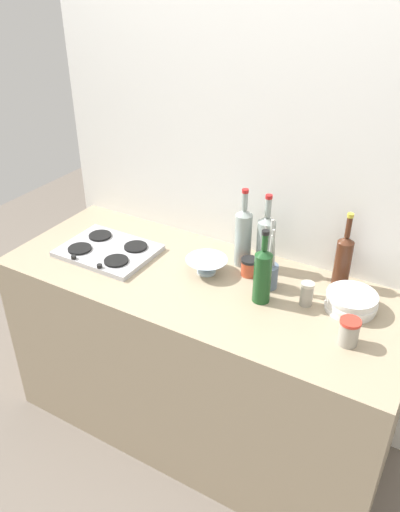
{
  "coord_description": "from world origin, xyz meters",
  "views": [
    {
      "loc": [
        0.93,
        -1.6,
        2.13
      ],
      "look_at": [
        0.0,
        0.0,
        1.02
      ],
      "focal_mm": 35.97,
      "sensor_mm": 36.0,
      "label": 1
    }
  ],
  "objects_px": {
    "plate_stack": "(351,302)",
    "wine_bottle_mid_left": "(243,236)",
    "wine_bottle_rightmost": "(266,241)",
    "condiment_jar_spare": "(307,294)",
    "stovetop_hob": "(108,250)",
    "mixing_bowl": "(207,265)",
    "utensil_crock": "(268,273)",
    "wine_bottle_leftmost": "(263,274)",
    "wine_bottle_mid_right": "(343,259)",
    "condiment_jar_front": "(349,332)",
    "condiment_jar_rear": "(249,267)"
  },
  "relations": [
    {
      "from": "wine_bottle_mid_right",
      "to": "condiment_jar_spare",
      "type": "relative_size",
      "value": 3.29
    },
    {
      "from": "wine_bottle_mid_right",
      "to": "condiment_jar_front",
      "type": "distance_m",
      "value": 0.39
    },
    {
      "from": "wine_bottle_leftmost",
      "to": "mixing_bowl",
      "type": "relative_size",
      "value": 1.74
    },
    {
      "from": "plate_stack",
      "to": "wine_bottle_mid_right",
      "type": "bearing_deg",
      "value": 120.88
    },
    {
      "from": "wine_bottle_leftmost",
      "to": "stovetop_hob",
      "type": "bearing_deg",
      "value": -178.84
    },
    {
      "from": "utensil_crock",
      "to": "condiment_jar_spare",
      "type": "relative_size",
      "value": 3.06
    },
    {
      "from": "wine_bottle_leftmost",
      "to": "wine_bottle_rightmost",
      "type": "relative_size",
      "value": 0.9
    },
    {
      "from": "utensil_crock",
      "to": "wine_bottle_rightmost",
      "type": "bearing_deg",
      "value": 119.14
    },
    {
      "from": "plate_stack",
      "to": "wine_bottle_mid_left",
      "type": "distance_m",
      "value": 0.54
    },
    {
      "from": "stovetop_hob",
      "to": "wine_bottle_leftmost",
      "type": "xyz_separation_m",
      "value": [
        0.78,
        0.02,
        0.11
      ]
    },
    {
      "from": "mixing_bowl",
      "to": "condiment_jar_front",
      "type": "relative_size",
      "value": 1.79
    },
    {
      "from": "stovetop_hob",
      "to": "plate_stack",
      "type": "height_order",
      "value": "plate_stack"
    },
    {
      "from": "plate_stack",
      "to": "condiment_jar_rear",
      "type": "height_order",
      "value": "condiment_jar_rear"
    },
    {
      "from": "wine_bottle_leftmost",
      "to": "condiment_jar_rear",
      "type": "bearing_deg",
      "value": 130.02
    },
    {
      "from": "wine_bottle_mid_right",
      "to": "condiment_jar_rear",
      "type": "distance_m",
      "value": 0.4
    },
    {
      "from": "wine_bottle_leftmost",
      "to": "wine_bottle_mid_right",
      "type": "distance_m",
      "value": 0.37
    },
    {
      "from": "condiment_jar_front",
      "to": "condiment_jar_rear",
      "type": "bearing_deg",
      "value": 155.22
    },
    {
      "from": "wine_bottle_mid_right",
      "to": "mixing_bowl",
      "type": "xyz_separation_m",
      "value": [
        -0.54,
        -0.2,
        -0.09
      ]
    },
    {
      "from": "stovetop_hob",
      "to": "wine_bottle_rightmost",
      "type": "distance_m",
      "value": 0.74
    },
    {
      "from": "wine_bottle_leftmost",
      "to": "mixing_bowl",
      "type": "xyz_separation_m",
      "value": [
        -0.29,
        0.07,
        -0.09
      ]
    },
    {
      "from": "plate_stack",
      "to": "utensil_crock",
      "type": "relative_size",
      "value": 0.66
    },
    {
      "from": "stovetop_hob",
      "to": "condiment_jar_spare",
      "type": "xyz_separation_m",
      "value": [
        0.95,
        0.08,
        0.04
      ]
    },
    {
      "from": "wine_bottle_leftmost",
      "to": "mixing_bowl",
      "type": "bearing_deg",
      "value": 166.42
    },
    {
      "from": "condiment_jar_rear",
      "to": "wine_bottle_leftmost",
      "type": "bearing_deg",
      "value": -49.98
    },
    {
      "from": "wine_bottle_mid_left",
      "to": "mixing_bowl",
      "type": "xyz_separation_m",
      "value": [
        -0.1,
        -0.15,
        -0.11
      ]
    },
    {
      "from": "utensil_crock",
      "to": "condiment_jar_rear",
      "type": "relative_size",
      "value": 3.88
    },
    {
      "from": "stovetop_hob",
      "to": "plate_stack",
      "type": "distance_m",
      "value": 1.12
    },
    {
      "from": "condiment_jar_front",
      "to": "condiment_jar_spare",
      "type": "bearing_deg",
      "value": 144.81
    },
    {
      "from": "stovetop_hob",
      "to": "condiment_jar_spare",
      "type": "distance_m",
      "value": 0.95
    },
    {
      "from": "wine_bottle_leftmost",
      "to": "condiment_jar_spare",
      "type": "xyz_separation_m",
      "value": [
        0.17,
        0.07,
        -0.08
      ]
    },
    {
      "from": "wine_bottle_rightmost",
      "to": "mixing_bowl",
      "type": "bearing_deg",
      "value": -141.33
    },
    {
      "from": "wine_bottle_mid_left",
      "to": "condiment_jar_rear",
      "type": "height_order",
      "value": "wine_bottle_mid_left"
    },
    {
      "from": "stovetop_hob",
      "to": "wine_bottle_rightmost",
      "type": "bearing_deg",
      "value": 20.0
    },
    {
      "from": "plate_stack",
      "to": "utensil_crock",
      "type": "bearing_deg",
      "value": -176.99
    },
    {
      "from": "stovetop_hob",
      "to": "condiment_jar_spare",
      "type": "relative_size",
      "value": 4.21
    },
    {
      "from": "wine_bottle_rightmost",
      "to": "condiment_jar_spare",
      "type": "height_order",
      "value": "wine_bottle_rightmost"
    },
    {
      "from": "stovetop_hob",
      "to": "mixing_bowl",
      "type": "xyz_separation_m",
      "value": [
        0.48,
        0.09,
        0.02
      ]
    },
    {
      "from": "plate_stack",
      "to": "wine_bottle_leftmost",
      "type": "bearing_deg",
      "value": -159.74
    },
    {
      "from": "mixing_bowl",
      "to": "wine_bottle_mid_left",
      "type": "bearing_deg",
      "value": 54.72
    },
    {
      "from": "condiment_jar_spare",
      "to": "plate_stack",
      "type": "bearing_deg",
      "value": 19.28
    },
    {
      "from": "stovetop_hob",
      "to": "wine_bottle_mid_left",
      "type": "bearing_deg",
      "value": 21.63
    },
    {
      "from": "plate_stack",
      "to": "mixing_bowl",
      "type": "bearing_deg",
      "value": -175.28
    },
    {
      "from": "wine_bottle_leftmost",
      "to": "condiment_jar_spare",
      "type": "distance_m",
      "value": 0.2
    },
    {
      "from": "mixing_bowl",
      "to": "condiment_jar_rear",
      "type": "relative_size",
      "value": 2.3
    },
    {
      "from": "stovetop_hob",
      "to": "wine_bottle_rightmost",
      "type": "relative_size",
      "value": 1.2
    },
    {
      "from": "wine_bottle_leftmost",
      "to": "condiment_jar_front",
      "type": "height_order",
      "value": "wine_bottle_leftmost"
    },
    {
      "from": "stovetop_hob",
      "to": "condiment_jar_spare",
      "type": "height_order",
      "value": "condiment_jar_spare"
    },
    {
      "from": "stovetop_hob",
      "to": "condiment_jar_spare",
      "type": "bearing_deg",
      "value": 4.9
    },
    {
      "from": "plate_stack",
      "to": "wine_bottle_rightmost",
      "type": "relative_size",
      "value": 0.58
    },
    {
      "from": "wine_bottle_mid_right",
      "to": "condiment_jar_front",
      "type": "xyz_separation_m",
      "value": [
        0.14,
        -0.36,
        -0.07
      ]
    }
  ]
}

